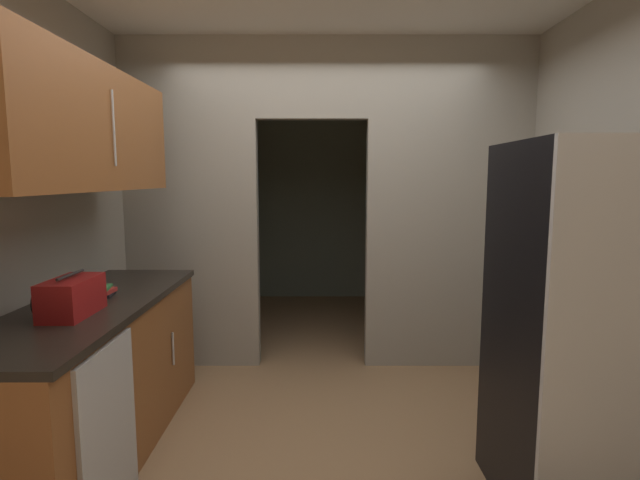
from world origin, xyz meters
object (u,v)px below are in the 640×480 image
at_px(book_stack, 101,292).
at_px(refrigerator, 597,331).
at_px(boombox, 70,297).
at_px(dishwasher, 108,434).

bearing_deg(book_stack, refrigerator, -13.10).
relative_size(refrigerator, book_stack, 9.95).
relative_size(refrigerator, boombox, 4.84).
relative_size(refrigerator, dishwasher, 2.10).
height_order(refrigerator, dishwasher, refrigerator).
height_order(refrigerator, boombox, refrigerator).
xyz_separation_m(dishwasher, book_stack, (-0.32, 0.70, 0.51)).
distance_m(refrigerator, dishwasher, 2.33).
bearing_deg(boombox, book_stack, 94.14).
xyz_separation_m(refrigerator, boombox, (-2.57, 0.20, 0.11)).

